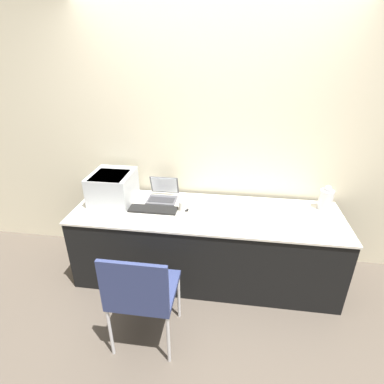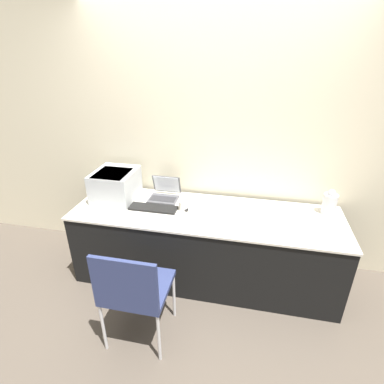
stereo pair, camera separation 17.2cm
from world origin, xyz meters
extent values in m
plane|color=brown|center=(0.00, 0.00, 0.00)|extent=(14.00, 14.00, 0.00)
cube|color=beige|center=(0.00, 0.82, 1.30)|extent=(8.00, 0.05, 2.60)
cube|color=black|center=(0.00, 0.37, 0.36)|extent=(2.48, 0.74, 0.71)
cube|color=silver|center=(0.00, 0.37, 0.72)|extent=(2.50, 0.76, 0.02)
cube|color=#B2B7BC|center=(-0.93, 0.48, 0.88)|extent=(0.39, 0.44, 0.29)
cube|color=black|center=(-0.93, 0.44, 1.00)|extent=(0.31, 0.33, 0.05)
cube|color=#4C4C51|center=(-0.46, 0.53, 0.74)|extent=(0.29, 0.20, 0.02)
cube|color=#2D2D30|center=(-0.46, 0.52, 0.75)|extent=(0.25, 0.11, 0.00)
cube|color=#4C4C51|center=(-0.46, 0.67, 0.85)|extent=(0.29, 0.07, 0.20)
cube|color=silver|center=(-0.46, 0.66, 0.85)|extent=(0.26, 0.06, 0.18)
cube|color=black|center=(-0.50, 0.33, 0.74)|extent=(0.46, 0.15, 0.02)
cylinder|color=white|center=(-0.21, 0.38, 0.78)|extent=(0.09, 0.09, 0.09)
cylinder|color=white|center=(-0.21, 0.38, 0.83)|extent=(0.09, 0.09, 0.01)
ellipsoid|color=black|center=(-0.19, 0.36, 0.75)|extent=(0.06, 0.05, 0.03)
cylinder|color=silver|center=(1.10, 0.59, 0.83)|extent=(0.13, 0.13, 0.19)
sphere|color=silver|center=(1.10, 0.59, 0.94)|extent=(0.07, 0.07, 0.07)
cube|color=navy|center=(-0.38, -0.41, 0.47)|extent=(0.47, 0.45, 0.04)
cube|color=navy|center=(-0.38, -0.62, 0.69)|extent=(0.47, 0.03, 0.40)
cylinder|color=silver|center=(-0.60, -0.20, 0.23)|extent=(0.02, 0.02, 0.45)
cylinder|color=silver|center=(-0.16, -0.20, 0.23)|extent=(0.02, 0.02, 0.45)
cylinder|color=silver|center=(-0.60, -0.62, 0.23)|extent=(0.02, 0.02, 0.45)
cylinder|color=silver|center=(-0.16, -0.62, 0.23)|extent=(0.02, 0.02, 0.45)
camera|label=1|loc=(0.21, -2.05, 2.11)|focal=28.00mm
camera|label=2|loc=(0.38, -2.02, 2.11)|focal=28.00mm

